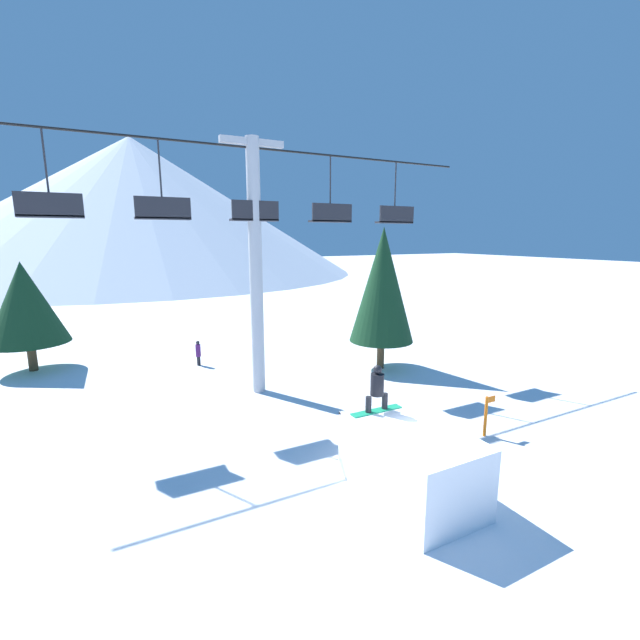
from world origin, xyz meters
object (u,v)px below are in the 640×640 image
at_px(pine_tree_near, 382,285).
at_px(trail_marker, 486,415).
at_px(snowboarder, 377,389).
at_px(distant_skier, 198,352).
at_px(snow_ramp, 411,463).

distance_m(pine_tree_near, trail_marker, 8.08).
relative_size(snowboarder, distant_skier, 1.18).
height_order(snowboarder, distant_skier, snowboarder).
bearing_deg(trail_marker, snowboarder, -178.18).
height_order(pine_tree_near, distant_skier, pine_tree_near).
relative_size(snow_ramp, distant_skier, 2.74).
bearing_deg(distant_skier, pine_tree_near, -30.32).
bearing_deg(distant_skier, snowboarder, -79.93).
bearing_deg(pine_tree_near, snow_ramp, -121.49).
relative_size(trail_marker, distant_skier, 1.06).
distance_m(snowboarder, pine_tree_near, 9.37).
bearing_deg(trail_marker, snow_ramp, -161.42).
relative_size(snow_ramp, pine_tree_near, 0.51).
bearing_deg(pine_tree_near, snowboarder, -126.29).
bearing_deg(snowboarder, trail_marker, 1.82).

